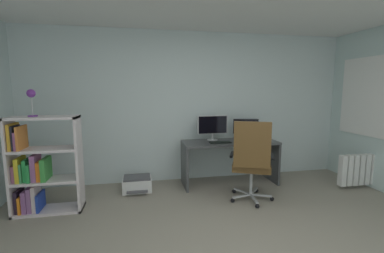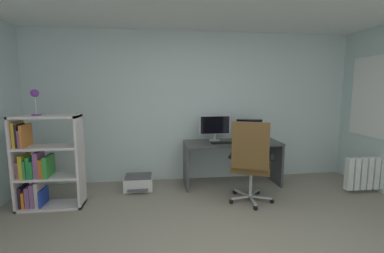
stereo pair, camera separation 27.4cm
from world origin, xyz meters
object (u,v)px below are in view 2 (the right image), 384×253
at_px(office_chair, 251,160).
at_px(printer, 139,182).
at_px(computer_mouse, 239,142).
at_px(bookshelf, 42,166).
at_px(desk, 232,153).
at_px(radiator, 375,173).
at_px(monitor_secondary, 249,128).
at_px(desk_lamp, 35,97).
at_px(keyboard, 222,143).
at_px(monitor_main, 215,126).

xyz_separation_m(office_chair, printer, (-1.56, 0.76, -0.52)).
bearing_deg(computer_mouse, bookshelf, -164.92).
relative_size(desk, radiator, 1.64).
distance_m(desk, radiator, 2.19).
height_order(computer_mouse, bookshelf, bookshelf).
xyz_separation_m(computer_mouse, radiator, (1.99, -0.52, -0.44)).
bearing_deg(monitor_secondary, radiator, -23.39).
bearing_deg(desk, bookshelf, -169.22).
distance_m(office_chair, desk_lamp, 2.93).
distance_m(desk, computer_mouse, 0.24).
relative_size(desk, printer, 3.53).
height_order(bookshelf, printer, bookshelf).
height_order(bookshelf, desk_lamp, desk_lamp).
height_order(keyboard, computer_mouse, computer_mouse).
relative_size(desk, computer_mouse, 15.57).
bearing_deg(bookshelf, computer_mouse, 8.63).
bearing_deg(desk, desk_lamp, -169.26).
bearing_deg(office_chair, radiator, 4.76).
bearing_deg(printer, monitor_secondary, 5.16).
distance_m(office_chair, radiator, 2.08).
height_order(keyboard, office_chair, office_chair).
bearing_deg(radiator, printer, 170.70).
bearing_deg(monitor_secondary, computer_mouse, -135.34).
distance_m(office_chair, printer, 1.81).
bearing_deg(desk_lamp, radiator, -1.09).
relative_size(printer, radiator, 0.46).
distance_m(monitor_main, office_chair, 1.03).
xyz_separation_m(office_chair, bookshelf, (-2.77, 0.26, -0.06)).
distance_m(desk, printer, 1.58).
bearing_deg(bookshelf, desk_lamp, -178.46).
bearing_deg(computer_mouse, desk, 142.73).
bearing_deg(desk, printer, -179.16).
height_order(monitor_secondary, office_chair, office_chair).
height_order(desk, monitor_main, monitor_main).
distance_m(monitor_secondary, office_chair, 1.02).
distance_m(printer, radiator, 3.66).
xyz_separation_m(office_chair, desk_lamp, (-2.79, 0.26, 0.85)).
xyz_separation_m(desk_lamp, radiator, (4.83, -0.09, -1.17)).
height_order(desk, office_chair, office_chair).
bearing_deg(monitor_main, bookshelf, -164.95).
relative_size(computer_mouse, printer, 0.23).
bearing_deg(monitor_secondary, office_chair, -107.50).
relative_size(keyboard, radiator, 0.36).
xyz_separation_m(bookshelf, radiator, (4.82, -0.09, -0.26)).
bearing_deg(radiator, office_chair, -175.24).
bearing_deg(computer_mouse, keyboard, -171.02).
distance_m(monitor_secondary, printer, 2.03).
bearing_deg(office_chair, computer_mouse, 85.57).
distance_m(computer_mouse, printer, 1.73).
relative_size(monitor_main, office_chair, 0.45).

